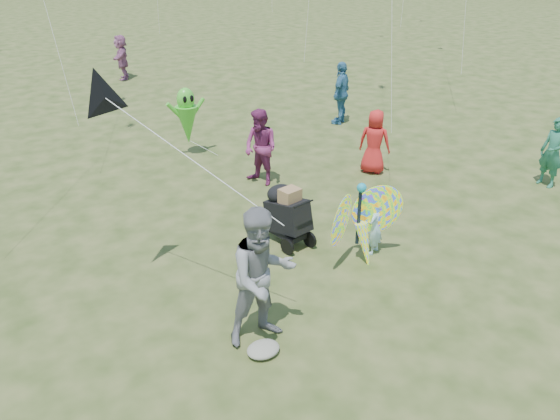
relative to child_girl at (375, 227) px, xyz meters
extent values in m
plane|color=#51592B|center=(-1.47, -1.07, -0.51)|extent=(160.00, 160.00, 0.00)
imported|color=#ABDAF2|center=(0.00, 0.00, 0.00)|extent=(0.44, 0.38, 1.02)
imported|color=gray|center=(-2.80, -0.94, 0.48)|extent=(1.02, 0.83, 1.99)
ellipsoid|color=gray|center=(-2.98, -1.25, -0.44)|extent=(0.46, 0.38, 0.15)
imported|color=red|center=(2.42, 2.86, 0.24)|extent=(0.82, 0.88, 1.51)
imported|color=teal|center=(4.08, 6.31, 0.40)|extent=(1.14, 0.95, 1.82)
imported|color=#7C295C|center=(-0.16, 3.68, 0.34)|extent=(0.85, 0.98, 1.70)
imported|color=#296D52|center=(5.23, 0.21, 0.27)|extent=(0.38, 0.58, 1.57)
imported|color=#A25C8A|center=(0.33, 15.30, 0.33)|extent=(1.04, 1.62, 1.67)
cube|color=black|center=(-1.09, 1.10, 0.04)|extent=(0.61, 0.93, 0.71)
cube|color=black|center=(-1.09, 1.10, -0.29)|extent=(0.53, 0.75, 0.10)
ellipsoid|color=black|center=(-1.09, 1.35, 0.37)|extent=(0.51, 0.45, 0.33)
cylinder|color=black|center=(-1.33, 0.75, -0.36)|extent=(0.10, 0.30, 0.30)
cylinder|color=black|center=(-0.85, 0.75, -0.36)|extent=(0.10, 0.30, 0.30)
cylinder|color=black|center=(-1.09, 1.55, -0.40)|extent=(0.09, 0.23, 0.22)
cylinder|color=black|center=(-1.09, 0.62, 0.47)|extent=(0.44, 0.11, 0.03)
cube|color=#A37A4E|center=(-1.09, 1.05, 0.45)|extent=(0.39, 0.34, 0.26)
ellipsoid|color=red|center=(-0.79, -0.04, 0.36)|extent=(0.98, 0.71, 1.24)
ellipsoid|color=red|center=(-0.03, -0.04, 0.36)|extent=(0.98, 0.71, 1.24)
cylinder|color=black|center=(-0.41, -0.02, 0.31)|extent=(0.06, 0.06, 1.00)
cone|color=red|center=(-0.36, -0.19, -0.21)|extent=(0.36, 0.49, 0.93)
sphere|color=teal|center=(-0.41, -0.04, 0.86)|extent=(0.16, 0.16, 0.16)
cone|color=black|center=(-3.94, 1.35, 2.53)|extent=(0.89, 0.62, 0.81)
cylinder|color=silver|center=(-3.17, 0.26, 1.81)|extent=(1.56, 2.21, 1.45)
cone|color=green|center=(-0.83, 6.19, 0.29)|extent=(0.56, 0.56, 0.95)
ellipsoid|color=green|center=(-0.83, 6.19, 0.94)|extent=(0.44, 0.39, 0.57)
ellipsoid|color=black|center=(-0.92, 6.01, 0.99)|extent=(0.10, 0.05, 0.17)
ellipsoid|color=black|center=(-0.74, 6.01, 0.99)|extent=(0.10, 0.05, 0.17)
cylinder|color=green|center=(-1.13, 6.19, 0.69)|extent=(0.43, 0.10, 0.49)
cylinder|color=green|center=(-0.53, 6.19, 0.69)|extent=(0.43, 0.10, 0.49)
cylinder|color=silver|center=(-0.53, 5.99, -0.31)|extent=(0.61, 0.41, 0.41)
camera|label=1|loc=(-5.78, -6.20, 4.51)|focal=35.00mm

